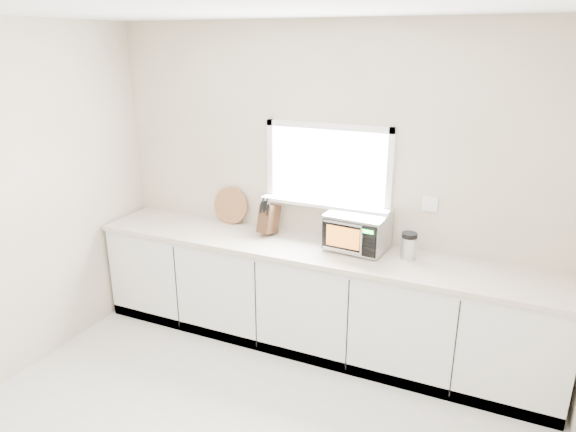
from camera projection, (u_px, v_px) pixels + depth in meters
The scene contains 7 objects.
back_wall at pixel (328, 186), 4.34m from camera, with size 4.00×0.17×2.70m.
cabinets at pixel (313, 299), 4.38m from camera, with size 3.92×0.60×0.88m, color silver.
countertop at pixel (314, 250), 4.22m from camera, with size 3.92×0.64×0.04m, color beige.
microwave at pixel (357, 231), 4.13m from camera, with size 0.50×0.43×0.30m.
knife_block at pixel (269, 218), 4.46m from camera, with size 0.14×0.25×0.34m.
cutting_board at pixel (231, 205), 4.74m from camera, with size 0.34×0.34×0.02m, color #9A673B.
coffee_grinder at pixel (409, 246), 3.97m from camera, with size 0.15×0.15×0.22m.
Camera 1 is at (1.41, -1.96, 2.52)m, focal length 32.00 mm.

